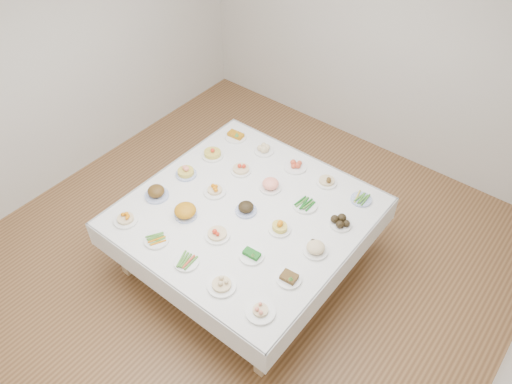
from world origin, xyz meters
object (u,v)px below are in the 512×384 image
Objects in this scene: display_table at (246,216)px; dish_0 at (125,217)px; dish_24 at (361,199)px; dish_12 at (246,208)px.

dish_0 reaches higher than display_table.
dish_24 reaches higher than display_table.
dish_12 reaches higher than display_table.
display_table is 1.11m from dish_24.
dish_0 is (-0.77, -0.79, 0.12)m from display_table.
dish_12 is at bearing -133.85° from dish_24.
display_table is 9.54× the size of dish_0.
dish_12 is at bearing 44.88° from dish_0.
dish_24 is at bearing 46.15° from dish_12.
dish_24 is at bearing 45.59° from display_table.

